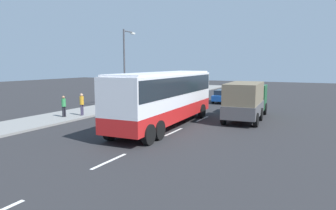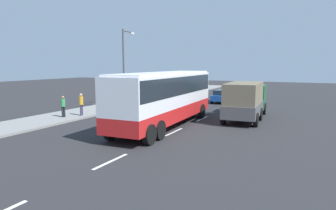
# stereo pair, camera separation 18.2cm
# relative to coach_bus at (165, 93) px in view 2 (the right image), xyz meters

# --- Properties ---
(ground_plane) EXTENTS (120.00, 120.00, 0.00)m
(ground_plane) POSITION_rel_coach_bus_xyz_m (-0.58, 0.65, -2.26)
(ground_plane) COLOR #28282B
(sidewalk_curb) EXTENTS (80.00, 4.00, 0.15)m
(sidewalk_curb) POSITION_rel_coach_bus_xyz_m (-0.58, 8.94, -2.18)
(sidewalk_curb) COLOR gray
(sidewalk_curb) RESTS_ON ground_plane
(lane_centreline) EXTENTS (40.66, 0.16, 0.01)m
(lane_centreline) POSITION_rel_coach_bus_xyz_m (1.35, -1.21, -2.26)
(lane_centreline) COLOR white
(lane_centreline) RESTS_ON ground_plane
(coach_bus) EXTENTS (11.71, 3.08, 3.65)m
(coach_bus) POSITION_rel_coach_bus_xyz_m (0.00, 0.00, 0.00)
(coach_bus) COLOR red
(coach_bus) RESTS_ON ground_plane
(cargo_truck) EXTENTS (7.52, 2.86, 2.85)m
(cargo_truck) POSITION_rel_coach_bus_xyz_m (5.26, -4.22, -0.71)
(cargo_truck) COLOR #19592D
(cargo_truck) RESTS_ON ground_plane
(car_blue_saloon) EXTENTS (4.85, 2.25, 1.41)m
(car_blue_saloon) POSITION_rel_coach_bus_xyz_m (14.85, 0.23, -1.50)
(car_blue_saloon) COLOR #194799
(car_blue_saloon) RESTS_ON ground_plane
(pedestrian_near_curb) EXTENTS (0.32, 0.32, 1.64)m
(pedestrian_near_curb) POSITION_rel_coach_bus_xyz_m (-0.81, 8.36, -1.17)
(pedestrian_near_curb) COLOR black
(pedestrian_near_curb) RESTS_ON sidewalk_curb
(pedestrian_at_crossing) EXTENTS (0.32, 0.32, 1.75)m
(pedestrian_at_crossing) POSITION_rel_coach_bus_xyz_m (0.37, 7.62, -1.09)
(pedestrian_at_crossing) COLOR #38334C
(pedestrian_at_crossing) RESTS_ON sidewalk_curb
(street_lamp) EXTENTS (1.81, 0.24, 7.22)m
(street_lamp) POSITION_rel_coach_bus_xyz_m (5.83, 7.15, 2.03)
(street_lamp) COLOR #47474C
(street_lamp) RESTS_ON sidewalk_curb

